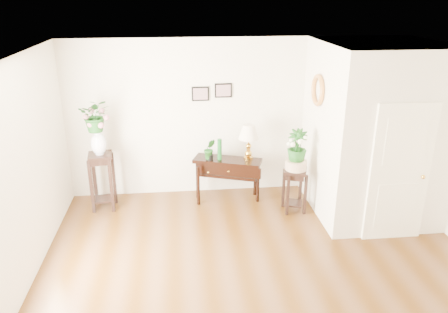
{
  "coord_description": "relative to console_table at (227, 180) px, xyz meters",
  "views": [
    {
      "loc": [
        -1.04,
        -4.7,
        3.54
      ],
      "look_at": [
        -0.39,
        1.3,
        1.22
      ],
      "focal_mm": 35.0,
      "sensor_mm": 36.0,
      "label": 1
    }
  ],
  "objects": [
    {
      "name": "floor",
      "position": [
        0.22,
        -2.32,
        -0.39
      ],
      "size": [
        6.0,
        5.5,
        0.02
      ],
      "primitive_type": "cube",
      "color": "#54351D",
      "rests_on": "ground"
    },
    {
      "name": "ceiling",
      "position": [
        0.22,
        -2.32,
        2.41
      ],
      "size": [
        6.0,
        5.5,
        0.02
      ],
      "primitive_type": "cube",
      "color": "white",
      "rests_on": "ground"
    },
    {
      "name": "wall_back",
      "position": [
        0.22,
        0.43,
        1.01
      ],
      "size": [
        6.0,
        0.02,
        2.8
      ],
      "primitive_type": "cube",
      "color": "#EFE8CE",
      "rests_on": "ground"
    },
    {
      "name": "wall_left",
      "position": [
        -2.78,
        -2.32,
        1.01
      ],
      "size": [
        0.02,
        5.5,
        2.8
      ],
      "primitive_type": "cube",
      "color": "#EFE8CE",
      "rests_on": "ground"
    },
    {
      "name": "partition",
      "position": [
        2.32,
        -0.54,
        1.01
      ],
      "size": [
        1.8,
        1.95,
        2.8
      ],
      "primitive_type": "cube",
      "color": "#EFE8CE",
      "rests_on": "floor"
    },
    {
      "name": "door",
      "position": [
        2.32,
        -1.54,
        0.66
      ],
      "size": [
        0.9,
        0.05,
        2.1
      ],
      "primitive_type": "cube",
      "color": "white",
      "rests_on": "floor"
    },
    {
      "name": "art_print_left",
      "position": [
        -0.43,
        0.41,
        1.46
      ],
      "size": [
        0.3,
        0.02,
        0.25
      ],
      "primitive_type": "cube",
      "color": "black",
      "rests_on": "wall_back"
    },
    {
      "name": "art_print_right",
      "position": [
        -0.03,
        0.41,
        1.51
      ],
      "size": [
        0.3,
        0.02,
        0.25
      ],
      "primitive_type": "cube",
      "color": "black",
      "rests_on": "wall_back"
    },
    {
      "name": "wall_ornament",
      "position": [
        1.38,
        -0.42,
        1.66
      ],
      "size": [
        0.07,
        0.51,
        0.51
      ],
      "primitive_type": "torus",
      "rotation": [
        0.0,
        1.57,
        0.0
      ],
      "color": "#D98342",
      "rests_on": "partition"
    },
    {
      "name": "console_table",
      "position": [
        0.0,
        0.0,
        0.0
      ],
      "size": [
        1.23,
        0.76,
        0.78
      ],
      "primitive_type": "cube",
      "rotation": [
        0.0,
        0.0,
        -0.34
      ],
      "color": "black",
      "rests_on": "floor"
    },
    {
      "name": "table_lamp",
      "position": [
        0.37,
        0.0,
        0.74
      ],
      "size": [
        0.45,
        0.45,
        0.62
      ],
      "primitive_type": "cube",
      "rotation": [
        0.0,
        0.0,
        -0.32
      ],
      "color": "gold",
      "rests_on": "console_table"
    },
    {
      "name": "green_vase",
      "position": [
        -0.14,
        0.0,
        0.56
      ],
      "size": [
        0.09,
        0.09,
        0.37
      ],
      "primitive_type": "cylinder",
      "rotation": [
        0.0,
        0.0,
        0.29
      ],
      "color": "#114D1B",
      "rests_on": "console_table"
    },
    {
      "name": "potted_plant",
      "position": [
        -0.31,
        0.0,
        0.57
      ],
      "size": [
        0.21,
        0.18,
        0.36
      ],
      "primitive_type": "imported",
      "rotation": [
        0.0,
        0.0,
        0.09
      ],
      "color": "#174B16",
      "rests_on": "console_table"
    },
    {
      "name": "plant_stand_a",
      "position": [
        -2.14,
        -0.08,
        0.11
      ],
      "size": [
        0.43,
        0.43,
        0.99
      ],
      "primitive_type": "cube",
      "rotation": [
        0.0,
        0.0,
        0.14
      ],
      "color": "black",
      "rests_on": "floor"
    },
    {
      "name": "porcelain_vase",
      "position": [
        -2.14,
        -0.08,
        0.83
      ],
      "size": [
        0.31,
        0.31,
        0.44
      ],
      "primitive_type": null,
      "rotation": [
        0.0,
        0.0,
        -0.27
      ],
      "color": "white",
      "rests_on": "plant_stand_a"
    },
    {
      "name": "lily_arrangement",
      "position": [
        -2.14,
        -0.08,
        1.27
      ],
      "size": [
        0.5,
        0.44,
        0.55
      ],
      "primitive_type": "imported",
      "rotation": [
        0.0,
        0.0,
        0.02
      ],
      "color": "#174B16",
      "rests_on": "porcelain_vase"
    },
    {
      "name": "plant_stand_b",
      "position": [
        1.08,
        -0.53,
        -0.01
      ],
      "size": [
        0.45,
        0.45,
        0.76
      ],
      "primitive_type": "cube",
      "rotation": [
        0.0,
        0.0,
        -0.34
      ],
      "color": "black",
      "rests_on": "floor"
    },
    {
      "name": "ceramic_bowl",
      "position": [
        1.08,
        -0.53,
        0.45
      ],
      "size": [
        0.36,
        0.36,
        0.16
      ],
      "primitive_type": "cylinder",
      "rotation": [
        0.0,
        0.0,
        0.01
      ],
      "color": "beige",
      "rests_on": "plant_stand_b"
    },
    {
      "name": "narcissus",
      "position": [
        1.08,
        -0.53,
        0.77
      ],
      "size": [
        0.4,
        0.4,
        0.56
      ],
      "primitive_type": "imported",
      "rotation": [
        0.0,
        0.0,
        -0.31
      ],
      "color": "#174B16",
      "rests_on": "ceramic_bowl"
    }
  ]
}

